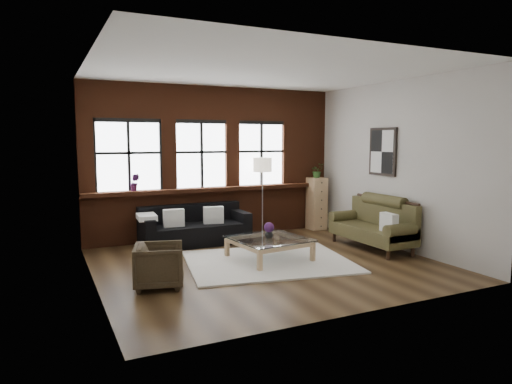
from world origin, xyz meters
name	(u,v)px	position (x,y,z in m)	size (l,w,h in m)	color
floor	(266,263)	(0.00, 0.00, 0.00)	(5.50, 5.50, 0.00)	#3B2715
ceiling	(266,70)	(0.00, 0.00, 3.20)	(5.50, 5.50, 0.00)	white
wall_back	(214,162)	(0.00, 2.50, 1.60)	(5.50, 5.50, 0.00)	beige
wall_front	(362,181)	(0.00, -2.50, 1.60)	(5.50, 5.50, 0.00)	beige
wall_left	(91,174)	(-2.75, 0.00, 1.60)	(5.00, 5.00, 0.00)	beige
wall_right	(394,165)	(2.75, 0.00, 1.60)	(5.00, 5.00, 0.00)	beige
brick_backwall	(215,162)	(0.00, 2.44, 1.60)	(5.50, 0.12, 3.20)	#552614
sill_ledge	(217,189)	(0.00, 2.35, 1.04)	(5.50, 0.30, 0.08)	#552614
window_left	(129,157)	(-1.80, 2.45, 1.75)	(1.38, 0.10, 1.50)	black
window_mid	(201,156)	(-0.30, 2.45, 1.75)	(1.38, 0.10, 1.50)	black
window_right	(261,155)	(1.10, 2.45, 1.75)	(1.38, 0.10, 1.50)	black
wall_poster	(383,152)	(2.72, 0.30, 1.85)	(0.05, 0.74, 0.94)	black
shag_rug	(268,262)	(0.06, 0.02, 0.01)	(2.71, 2.13, 0.03)	silver
dark_sofa	(195,225)	(-0.64, 1.90, 0.39)	(2.14, 0.87, 0.78)	black
pillow_a	(174,218)	(-1.09, 1.80, 0.58)	(0.40, 0.14, 0.34)	white
pillow_b	(213,215)	(-0.28, 1.80, 0.58)	(0.40, 0.14, 0.34)	white
vintage_settee	(371,223)	(2.30, 0.07, 0.50)	(0.83, 1.86, 0.99)	#433D1F
pillow_settee	(389,223)	(2.22, -0.50, 0.60)	(0.14, 0.38, 0.34)	white
armchair	(159,266)	(-1.93, -0.47, 0.31)	(0.67, 0.68, 0.62)	#332819
coffee_table	(269,249)	(0.15, 0.17, 0.19)	(1.19, 1.19, 0.40)	tan
vase	(269,234)	(0.15, 0.17, 0.46)	(0.15, 0.15, 0.15)	#B2B2B2
flowers	(269,227)	(0.15, 0.17, 0.58)	(0.17, 0.17, 0.17)	#4A1D56
drawer_chest	(317,204)	(2.41, 2.16, 0.60)	(0.37, 0.37, 1.21)	tan
potted_plant_top	(317,171)	(2.41, 2.16, 1.38)	(0.30, 0.26, 0.33)	#2D5923
floor_lamp	(262,193)	(0.95, 2.06, 0.92)	(0.40, 0.40, 1.85)	#A5A5A8
sill_plant	(135,182)	(-1.72, 2.32, 1.25)	(0.19, 0.15, 0.35)	#4A1D56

